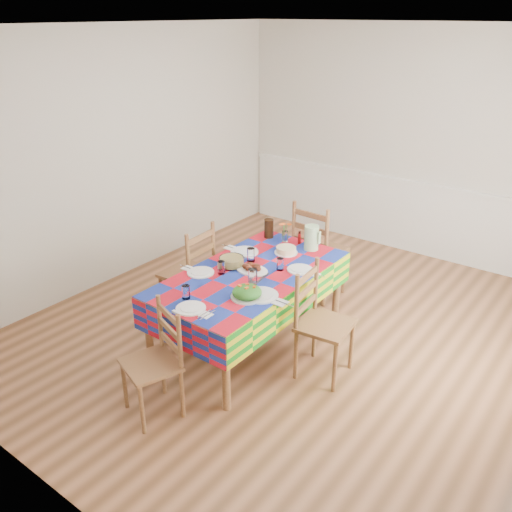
{
  "coord_description": "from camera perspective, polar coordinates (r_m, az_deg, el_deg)",
  "views": [
    {
      "loc": [
        2.41,
        -3.75,
        2.79
      ],
      "look_at": [
        -0.24,
        -0.24,
        0.8
      ],
      "focal_mm": 38.0,
      "sensor_mm": 36.0,
      "label": 1
    }
  ],
  "objects": [
    {
      "name": "wainscot",
      "position": [
        7.07,
        15.01,
        4.47
      ],
      "size": [
        4.41,
        0.06,
        0.92
      ],
      "color": "white",
      "rests_on": "room"
    },
    {
      "name": "chair_left",
      "position": [
        5.25,
        -6.9,
        -1.85
      ],
      "size": [
        0.44,
        0.46,
        0.99
      ],
      "rotation": [
        0.0,
        0.0,
        -1.51
      ],
      "color": "brown",
      "rests_on": "room"
    },
    {
      "name": "chair_near",
      "position": [
        4.13,
        -10.51,
        -10.97
      ],
      "size": [
        0.49,
        0.48,
        0.88
      ],
      "rotation": [
        0.0,
        0.0,
        -0.34
      ],
      "color": "brown",
      "rests_on": "room"
    },
    {
      "name": "serving_utensils",
      "position": [
        4.59,
        0.08,
        -2.5
      ],
      "size": [
        0.14,
        0.32,
        0.01
      ],
      "color": "black",
      "rests_on": "dining_table"
    },
    {
      "name": "cake",
      "position": [
        5.1,
        3.19,
        0.61
      ],
      "size": [
        0.22,
        0.22,
        0.06
      ],
      "color": "white",
      "rests_on": "dining_table"
    },
    {
      "name": "chair_right",
      "position": [
        4.48,
        6.82,
        -7.05
      ],
      "size": [
        0.45,
        0.47,
        0.96
      ],
      "rotation": [
        0.0,
        0.0,
        1.69
      ],
      "color": "brown",
      "rests_on": "room"
    },
    {
      "name": "green_pitcher",
      "position": [
        5.17,
        5.86,
        1.93
      ],
      "size": [
        0.14,
        0.14,
        0.24
      ],
      "primitive_type": "cylinder",
      "color": "#A7D999",
      "rests_on": "dining_table"
    },
    {
      "name": "pasta_bowl",
      "position": [
        4.84,
        -2.6,
        -0.58
      ],
      "size": [
        0.22,
        0.22,
        0.08
      ],
      "color": "white",
      "rests_on": "dining_table"
    },
    {
      "name": "flower_vase",
      "position": [
        5.34,
        3.05,
        2.4
      ],
      "size": [
        0.13,
        0.1,
        0.2
      ],
      "color": "white",
      "rests_on": "dining_table"
    },
    {
      "name": "name_card",
      "position": [
        4.14,
        -8.35,
        -5.92
      ],
      "size": [
        0.08,
        0.02,
        0.02
      ],
      "primitive_type": "cube",
      "color": "white",
      "rests_on": "dining_table"
    },
    {
      "name": "chair_far",
      "position": [
        5.67,
        6.46,
        0.57
      ],
      "size": [
        0.49,
        0.47,
        1.06
      ],
      "rotation": [
        0.0,
        0.0,
        3.09
      ],
      "color": "brown",
      "rests_on": "room"
    },
    {
      "name": "setting_left_far",
      "position": [
        5.04,
        -1.03,
        0.37
      ],
      "size": [
        0.48,
        0.28,
        0.13
      ],
      "rotation": [
        0.0,
        0.0,
        1.57
      ],
      "color": "white",
      "rests_on": "dining_table"
    },
    {
      "name": "meat_platter",
      "position": [
        4.74,
        -0.43,
        -1.31
      ],
      "size": [
        0.3,
        0.22,
        0.06
      ],
      "color": "white",
      "rests_on": "dining_table"
    },
    {
      "name": "setting_left_near",
      "position": [
        4.72,
        -5.12,
        -1.52
      ],
      "size": [
        0.43,
        0.26,
        0.11
      ],
      "rotation": [
        0.0,
        0.0,
        1.57
      ],
      "color": "white",
      "rests_on": "dining_table"
    },
    {
      "name": "dining_table",
      "position": [
        4.76,
        -0.62,
        -2.61
      ],
      "size": [
        0.99,
        1.84,
        0.72
      ],
      "color": "brown",
      "rests_on": "room"
    },
    {
      "name": "tea_pitcher",
      "position": [
        5.43,
        1.36,
        2.92
      ],
      "size": [
        0.09,
        0.09,
        0.19
      ],
      "primitive_type": "cylinder",
      "color": "black",
      "rests_on": "dining_table"
    },
    {
      "name": "hot_sauce",
      "position": [
        5.31,
        4.61,
        1.98
      ],
      "size": [
        0.03,
        0.03,
        0.13
      ],
      "primitive_type": "cylinder",
      "color": "#AD100D",
      "rests_on": "dining_table"
    },
    {
      "name": "salad_platter",
      "position": [
        4.3,
        -0.95,
        -3.88
      ],
      "size": [
        0.26,
        0.26,
        0.11
      ],
      "color": "white",
      "rests_on": "dining_table"
    },
    {
      "name": "room",
      "position": [
        4.69,
        4.08,
        6.36
      ],
      "size": [
        4.58,
        5.08,
        2.78
      ],
      "color": "brown",
      "rests_on": "ground"
    },
    {
      "name": "setting_right_far",
      "position": [
        4.77,
        3.94,
        -1.23
      ],
      "size": [
        0.43,
        0.25,
        0.11
      ],
      "rotation": [
        0.0,
        0.0,
        -1.57
      ],
      "color": "white",
      "rests_on": "dining_table"
    },
    {
      "name": "setting_near_head",
      "position": [
        4.23,
        -7.01,
        -4.87
      ],
      "size": [
        0.38,
        0.25,
        0.11
      ],
      "color": "white",
      "rests_on": "dining_table"
    },
    {
      "name": "setting_right_near",
      "position": [
        4.39,
        0.26,
        -3.44
      ],
      "size": [
        0.53,
        0.31,
        0.14
      ],
      "rotation": [
        0.0,
        0.0,
        -1.57
      ],
      "color": "white",
      "rests_on": "dining_table"
    }
  ]
}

